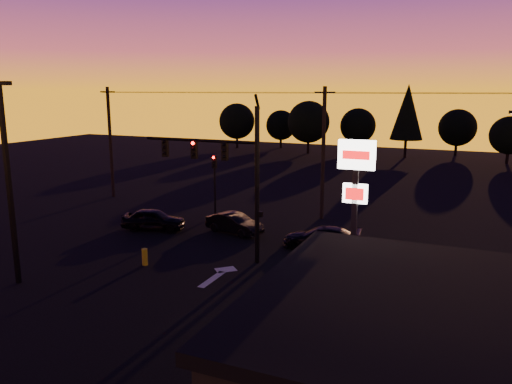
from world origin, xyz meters
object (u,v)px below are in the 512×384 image
at_px(bollard, 145,257).
at_px(car_right, 321,238).
at_px(car_left, 153,219).
at_px(parking_lot_light, 7,171).
at_px(pylon_sign, 355,186).
at_px(suv_parked, 391,344).
at_px(secondary_signal, 215,177).
at_px(traffic_signal_mast, 228,166).
at_px(car_mid, 234,223).

distance_m(bollard, car_right, 9.72).
bearing_deg(car_left, parking_lot_light, 161.47).
xyz_separation_m(pylon_sign, car_left, (-14.02, 5.50, -4.24)).
distance_m(pylon_sign, car_right, 8.04).
distance_m(pylon_sign, suv_parked, 6.64).
distance_m(pylon_sign, bollard, 11.49).
distance_m(pylon_sign, car_left, 15.65).
bearing_deg(parking_lot_light, pylon_sign, 17.23).
distance_m(parking_lot_light, pylon_sign, 15.19).
relative_size(secondary_signal, car_left, 1.09).
xyz_separation_m(traffic_signal_mast, suv_parked, (9.45, -6.98, -4.31)).
bearing_deg(traffic_signal_mast, car_right, 41.72).
distance_m(parking_lot_light, car_left, 11.01).
bearing_deg(car_right, parking_lot_light, -53.54).
bearing_deg(suv_parked, parking_lot_light, 171.71).
height_order(car_mid, suv_parked, same).
bearing_deg(secondary_signal, suv_parked, -45.23).
height_order(parking_lot_light, car_mid, parking_lot_light).
height_order(secondary_signal, pylon_sign, pylon_sign).
bearing_deg(car_right, suv_parked, 21.07).
height_order(secondary_signal, suv_parked, secondary_signal).
bearing_deg(bollard, secondary_signal, 97.97).
bearing_deg(parking_lot_light, traffic_signal_mast, 43.37).
xyz_separation_m(parking_lot_light, car_mid, (5.54, 11.38, -4.65)).
xyz_separation_m(secondary_signal, bollard, (1.42, -10.14, -2.43)).
bearing_deg(car_mid, car_left, 119.84).
relative_size(secondary_signal, pylon_sign, 0.64).
xyz_separation_m(traffic_signal_mast, bollard, (-3.48, -2.65, -4.50)).
height_order(secondary_signal, car_right, secondary_signal).
xyz_separation_m(traffic_signal_mast, secondary_signal, (-4.90, 7.49, -2.07)).
xyz_separation_m(pylon_sign, bollard, (-10.58, -0.16, -4.48)).
bearing_deg(parking_lot_light, car_right, 42.80).
relative_size(car_mid, car_right, 0.87).
bearing_deg(car_right, car_mid, -104.42).
bearing_deg(traffic_signal_mast, bollard, -142.69).
bearing_deg(car_left, traffic_signal_mast, -129.23).
bearing_deg(secondary_signal, traffic_signal_mast, -56.81).
bearing_deg(car_right, bollard, -56.61).
bearing_deg(car_left, secondary_signal, -40.06).
distance_m(bollard, car_mid, 7.23).
xyz_separation_m(car_left, suv_parked, (16.38, -9.98, -0.05)).
height_order(bollard, suv_parked, suv_parked).
relative_size(secondary_signal, car_right, 1.00).
bearing_deg(suv_parked, car_right, 109.06).
bearing_deg(pylon_sign, car_left, 158.60).
height_order(parking_lot_light, suv_parked, parking_lot_light).
relative_size(parking_lot_light, bollard, 10.52).
relative_size(secondary_signal, parking_lot_light, 0.48).
bearing_deg(bollard, car_right, 39.73).
distance_m(parking_lot_light, bollard, 7.59).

